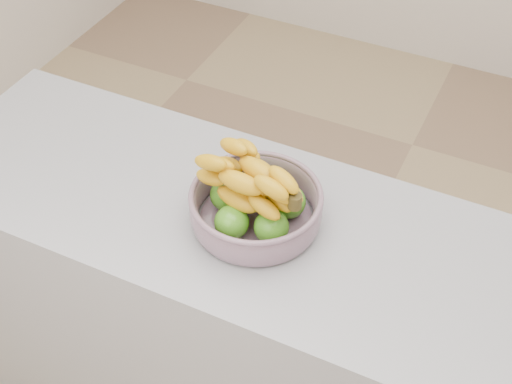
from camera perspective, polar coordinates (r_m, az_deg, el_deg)
ground at (r=2.64m, az=4.62°, el=-11.87°), size 4.00×4.00×0.00m
counter at (r=2.10m, az=1.88°, el=-11.55°), size 2.00×0.60×0.90m
fruit_bowl at (r=1.72m, az=-0.04°, el=-0.86°), size 0.33×0.33×0.20m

